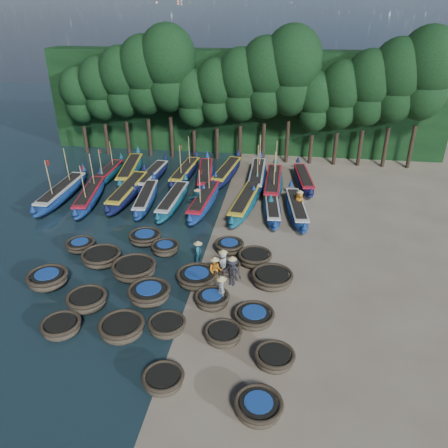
# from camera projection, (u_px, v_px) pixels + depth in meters

# --- Properties ---
(ground) EXTENTS (120.00, 120.00, 0.00)m
(ground) POSITION_uv_depth(u_px,v_px,m) (200.00, 266.00, 26.12)
(ground) COLOR gray
(ground) RESTS_ON ground
(foliage_wall) EXTENTS (40.00, 3.00, 10.00)m
(foliage_wall) POSITION_uv_depth(u_px,v_px,m) (243.00, 102.00, 44.58)
(foliage_wall) COLOR black
(foliage_wall) RESTS_ON ground
(coracle_3) EXTENTS (1.82, 1.82, 0.70)m
(coracle_3) POSITION_uv_depth(u_px,v_px,m) (163.00, 380.00, 17.73)
(coracle_3) COLOR #4B412F
(coracle_3) RESTS_ON ground
(coracle_4) EXTENTS (2.15, 2.15, 0.73)m
(coracle_4) POSITION_uv_depth(u_px,v_px,m) (258.00, 407.00, 16.50)
(coracle_4) COLOR #4B412F
(coracle_4) RESTS_ON ground
(coracle_5) EXTENTS (2.17, 2.17, 0.73)m
(coracle_5) POSITION_uv_depth(u_px,v_px,m) (61.00, 327.00, 20.60)
(coracle_5) COLOR #4B412F
(coracle_5) RESTS_ON ground
(coracle_6) EXTENTS (2.43, 2.43, 0.83)m
(coracle_6) POSITION_uv_depth(u_px,v_px,m) (122.00, 328.00, 20.43)
(coracle_6) COLOR #4B412F
(coracle_6) RESTS_ON ground
(coracle_7) EXTENTS (1.84, 1.84, 0.68)m
(coracle_7) POSITION_uv_depth(u_px,v_px,m) (167.00, 326.00, 20.72)
(coracle_7) COLOR #4B412F
(coracle_7) RESTS_ON ground
(coracle_8) EXTENTS (1.79, 1.79, 0.71)m
(coracle_8) POSITION_uv_depth(u_px,v_px,m) (223.00, 335.00, 20.14)
(coracle_8) COLOR #4B412F
(coracle_8) RESTS_ON ground
(coracle_9) EXTENTS (2.05, 2.05, 0.72)m
(coracle_9) POSITION_uv_depth(u_px,v_px,m) (274.00, 358.00, 18.79)
(coracle_9) COLOR #4B412F
(coracle_9) RESTS_ON ground
(coracle_10) EXTENTS (2.49, 2.49, 0.84)m
(coracle_10) POSITION_uv_depth(u_px,v_px,m) (48.00, 279.00, 24.05)
(coracle_10) COLOR #4B412F
(coracle_10) RESTS_ON ground
(coracle_11) EXTENTS (2.41, 2.41, 0.84)m
(coracle_11) POSITION_uv_depth(u_px,v_px,m) (87.00, 300.00, 22.32)
(coracle_11) COLOR #4B412F
(coracle_11) RESTS_ON ground
(coracle_12) EXTENTS (2.45, 2.45, 0.83)m
(coracle_12) POSITION_uv_depth(u_px,v_px,m) (149.00, 293.00, 22.86)
(coracle_12) COLOR #4B412F
(coracle_12) RESTS_ON ground
(coracle_13) EXTENTS (2.02, 2.02, 0.72)m
(coracle_13) POSITION_uv_depth(u_px,v_px,m) (212.00, 299.00, 22.50)
(coracle_13) COLOR #4B412F
(coracle_13) RESTS_ON ground
(coracle_14) EXTENTS (2.31, 2.31, 0.68)m
(coracle_14) POSITION_uv_depth(u_px,v_px,m) (254.00, 316.00, 21.31)
(coracle_14) COLOR #4B412F
(coracle_14) RESTS_ON ground
(coracle_15) EXTENTS (2.58, 2.58, 0.78)m
(coracle_15) POSITION_uv_depth(u_px,v_px,m) (101.00, 257.00, 26.18)
(coracle_15) COLOR #4B412F
(coracle_15) RESTS_ON ground
(coracle_16) EXTENTS (2.62, 2.62, 0.85)m
(coracle_16) POSITION_uv_depth(u_px,v_px,m) (134.00, 269.00, 24.95)
(coracle_16) COLOR #4B412F
(coracle_16) RESTS_ON ground
(coracle_17) EXTENTS (2.32, 2.32, 0.77)m
(coracle_17) POSITION_uv_depth(u_px,v_px,m) (197.00, 277.00, 24.25)
(coracle_17) COLOR #4B412F
(coracle_17) RESTS_ON ground
(coracle_18) EXTENTS (1.80, 1.80, 0.63)m
(coracle_18) POSITION_uv_depth(u_px,v_px,m) (227.00, 267.00, 25.33)
(coracle_18) COLOR #4B412F
(coracle_18) RESTS_ON ground
(coracle_19) EXTENTS (2.60, 2.60, 0.77)m
(coracle_19) POSITION_uv_depth(u_px,v_px,m) (272.00, 278.00, 24.20)
(coracle_19) COLOR #4B412F
(coracle_19) RESTS_ON ground
(coracle_20) EXTENTS (1.91, 1.91, 0.67)m
(coracle_20) POSITION_uv_depth(u_px,v_px,m) (80.00, 245.00, 27.58)
(coracle_20) COLOR #4B412F
(coracle_20) RESTS_ON ground
(coracle_21) EXTENTS (2.27, 2.27, 0.70)m
(coracle_21) POSITION_uv_depth(u_px,v_px,m) (145.00, 237.00, 28.47)
(coracle_21) COLOR #4B412F
(coracle_21) RESTS_ON ground
(coracle_22) EXTENTS (1.79, 1.79, 0.71)m
(coracle_22) POSITION_uv_depth(u_px,v_px,m) (165.00, 248.00, 27.21)
(coracle_22) COLOR #4B412F
(coracle_22) RESTS_ON ground
(coracle_23) EXTENTS (2.08, 2.08, 0.75)m
(coracle_23) POSITION_uv_depth(u_px,v_px,m) (229.00, 246.00, 27.36)
(coracle_23) COLOR #4B412F
(coracle_23) RESTS_ON ground
(coracle_24) EXTENTS (2.45, 2.45, 0.77)m
(coracle_24) POSITION_uv_depth(u_px,v_px,m) (255.00, 258.00, 26.12)
(coracle_24) COLOR #4B412F
(coracle_24) RESTS_ON ground
(long_boat_0) EXTENTS (1.75, 9.10, 3.87)m
(long_boat_0) POSITION_uv_depth(u_px,v_px,m) (62.00, 192.00, 34.67)
(long_boat_0) COLOR navy
(long_boat_0) RESTS_ON ground
(long_boat_1) EXTENTS (2.88, 8.36, 3.60)m
(long_boat_1) POSITION_uv_depth(u_px,v_px,m) (90.00, 196.00, 34.19)
(long_boat_1) COLOR navy
(long_boat_1) RESTS_ON ground
(long_boat_2) EXTENTS (1.62, 9.05, 1.59)m
(long_boat_2) POSITION_uv_depth(u_px,v_px,m) (128.00, 191.00, 34.88)
(long_boat_2) COLOR #0E1034
(long_boat_2) RESTS_ON ground
(long_boat_3) EXTENTS (2.27, 7.74, 1.37)m
(long_boat_3) POSITION_uv_depth(u_px,v_px,m) (146.00, 198.00, 33.88)
(long_boat_3) COLOR navy
(long_boat_3) RESTS_ON ground
(long_boat_4) EXTENTS (1.64, 8.02, 1.41)m
(long_boat_4) POSITION_uv_depth(u_px,v_px,m) (173.00, 200.00, 33.48)
(long_boat_4) COLOR #0F4D56
(long_boat_4) RESTS_ON ground
(long_boat_5) EXTENTS (1.97, 8.51, 3.62)m
(long_boat_5) POSITION_uv_depth(u_px,v_px,m) (204.00, 201.00, 33.34)
(long_boat_5) COLOR navy
(long_boat_5) RESTS_ON ground
(long_boat_6) EXTENTS (2.62, 8.80, 1.56)m
(long_boat_6) POSITION_uv_depth(u_px,v_px,m) (245.00, 202.00, 33.04)
(long_boat_6) COLOR #0F4D56
(long_boat_6) RESTS_ON ground
(long_boat_7) EXTENTS (1.97, 7.24, 1.28)m
(long_boat_7) POSITION_uv_depth(u_px,v_px,m) (272.00, 208.00, 32.38)
(long_boat_7) COLOR navy
(long_boat_7) RESTS_ON ground
(long_boat_8) EXTENTS (2.34, 7.80, 1.38)m
(long_boat_8) POSITION_uv_depth(u_px,v_px,m) (296.00, 209.00, 32.16)
(long_boat_8) COLOR navy
(long_boat_8) RESTS_ON ground
(long_boat_9) EXTENTS (1.35, 7.52, 3.19)m
(long_boat_9) POSITION_uv_depth(u_px,v_px,m) (108.00, 174.00, 38.73)
(long_boat_9) COLOR #0F4D56
(long_boat_9) RESTS_ON ground
(long_boat_10) EXTENTS (2.90, 9.02, 1.60)m
(long_boat_10) POSITION_uv_depth(u_px,v_px,m) (130.00, 170.00, 39.25)
(long_boat_10) COLOR #0F4D56
(long_boat_10) RESTS_ON ground
(long_boat_11) EXTENTS (1.89, 8.14, 1.43)m
(long_boat_11) POSITION_uv_depth(u_px,v_px,m) (152.00, 176.00, 38.16)
(long_boat_11) COLOR #0E1034
(long_boat_11) RESTS_ON ground
(long_boat_12) EXTENTS (1.92, 8.27, 3.52)m
(long_boat_12) POSITION_uv_depth(u_px,v_px,m) (185.00, 172.00, 38.90)
(long_boat_12) COLOR #0E1034
(long_boat_12) RESTS_ON ground
(long_boat_13) EXTENTS (2.75, 8.68, 1.54)m
(long_boat_13) POSITION_uv_depth(u_px,v_px,m) (205.00, 175.00, 38.19)
(long_boat_13) COLOR navy
(long_boat_13) RESTS_ON ground
(long_boat_14) EXTENTS (2.55, 8.40, 1.49)m
(long_boat_14) POSITION_uv_depth(u_px,v_px,m) (227.00, 172.00, 38.93)
(long_boat_14) COLOR #0E1034
(long_boat_14) RESTS_ON ground
(long_boat_15) EXTENTS (1.72, 9.17, 3.89)m
(long_boat_15) POSITION_uv_depth(u_px,v_px,m) (257.00, 176.00, 37.97)
(long_boat_15) COLOR navy
(long_boat_15) RESTS_ON ground
(long_boat_16) EXTENTS (1.62, 9.19, 3.90)m
(long_boat_16) POSITION_uv_depth(u_px,v_px,m) (273.00, 183.00, 36.37)
(long_boat_16) COLOR #0F4D56
(long_boat_16) RESTS_ON ground
(long_boat_17) EXTENTS (2.34, 7.80, 1.38)m
(long_boat_17) POSITION_uv_depth(u_px,v_px,m) (303.00, 179.00, 37.47)
(long_boat_17) COLOR #0E1034
(long_boat_17) RESTS_ON ground
(fisherman_0) EXTENTS (0.70, 0.89, 1.81)m
(fisherman_0) POSITION_uv_depth(u_px,v_px,m) (223.00, 262.00, 24.86)
(fisherman_0) COLOR beige
(fisherman_0) RESTS_ON ground
(fisherman_1) EXTENTS (0.52, 0.61, 1.73)m
(fisherman_1) POSITION_uv_depth(u_px,v_px,m) (198.00, 252.00, 25.85)
(fisherman_1) COLOR #185568
(fisherman_1) RESTS_ON ground
(fisherman_2) EXTENTS (0.77, 0.62, 1.71)m
(fisherman_2) POSITION_uv_depth(u_px,v_px,m) (215.00, 269.00, 24.30)
(fisherman_2) COLOR orange
(fisherman_2) RESTS_ON ground
(fisherman_3) EXTENTS (1.29, 1.01, 1.95)m
(fisherman_3) POSITION_uv_depth(u_px,v_px,m) (232.00, 271.00, 23.98)
(fisherman_3) COLOR black
(fisherman_3) RESTS_ON ground
(fisherman_4) EXTENTS (0.64, 0.99, 1.77)m
(fisherman_4) POSITION_uv_depth(u_px,v_px,m) (221.00, 290.00, 22.51)
(fisherman_4) COLOR beige
(fisherman_4) RESTS_ON ground
(fisherman_5) EXTENTS (1.53, 0.68, 1.79)m
(fisherman_5) POSITION_uv_depth(u_px,v_px,m) (197.00, 199.00, 32.97)
(fisherman_5) COLOR #185568
(fisherman_5) RESTS_ON ground
(fisherman_6) EXTENTS (0.98, 0.94, 1.89)m
(fisherman_6) POSITION_uv_depth(u_px,v_px,m) (299.00, 201.00, 32.41)
(fisherman_6) COLOR orange
(fisherman_6) RESTS_ON ground
(tree_0) EXTENTS (3.68, 3.68, 8.68)m
(tree_0) POSITION_uv_depth(u_px,v_px,m) (79.00, 94.00, 43.12)
(tree_0) COLOR black
(tree_0) RESTS_ON ground
(tree_1) EXTENTS (4.09, 4.09, 9.65)m
(tree_1) POSITION_uv_depth(u_px,v_px,m) (100.00, 88.00, 42.52)
(tree_1) COLOR black
(tree_1) RESTS_ON ground
(tree_2) EXTENTS (4.51, 4.51, 10.63)m
(tree_2) POSITION_uv_depth(u_px,v_px,m) (122.00, 81.00, 41.92)
(tree_2) COLOR black
(tree_2) RESTS_ON ground
(tree_3) EXTENTS (4.92, 4.92, 11.60)m
(tree_3) POSITION_uv_depth(u_px,v_px,m) (145.00, 75.00, 41.31)
(tree_3) COLOR black
(tree_3) RESTS_ON ground
(tree_4) EXTENTS (5.34, 5.34, 12.58)m
(tree_4) POSITION_uv_depth(u_px,v_px,m) (168.00, 67.00, 40.71)
(tree_4) COLOR black
(tree_4) RESTS_ON ground
(tree_5) EXTENTS (3.68, 3.68, 8.68)m
(tree_5) POSITION_uv_depth(u_px,v_px,m) (193.00, 98.00, 41.63)
(tree_5) COLOR black
(tree_5) RESTS_ON ground
(tree_6) EXTENTS (4.09, 4.09, 9.65)m
(tree_6) POSITION_uv_depth(u_px,v_px,m) (216.00, 91.00, 41.03)
(tree_6) COLOR black
(tree_6) RESTS_ON ground
(tree_7) EXTENTS (4.51, 4.51, 10.63)m
(tree_7) POSITION_uv_depth(u_px,v_px,m) (241.00, 84.00, 40.43)
(tree_7) COLOR black
(tree_7) RESTS_ON ground
(tree_8) EXTENTS (4.92, 4.92, 11.60)m
(tree_8) POSITION_uv_depth(u_px,v_px,m) (266.00, 77.00, 39.82)
(tree_8) COLOR black
(tree_8) RESTS_ON ground
(tree_9) EXTENTS (5.34, 5.34, 12.58)m
(tree_9) POSITION_uv_depth(u_px,v_px,m) (292.00, 70.00, 39.22)
(tree_9) COLOR black
(tree_9) RESTS_ON ground
(tree_10) EXTENTS (3.68, 3.68, 8.68)m
(tree_10) POSITION_uv_depth(u_px,v_px,m) (315.00, 101.00, 40.15)
(tree_10) COLOR black
(tree_10) RESTS_ON ground
(tree_11) EXTENTS (4.09, 4.09, 9.65)m
(tree_11) POSITION_uv_depth(u_px,v_px,m) (342.00, 94.00, 39.54)
(tree_11) COLOR black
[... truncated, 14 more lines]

